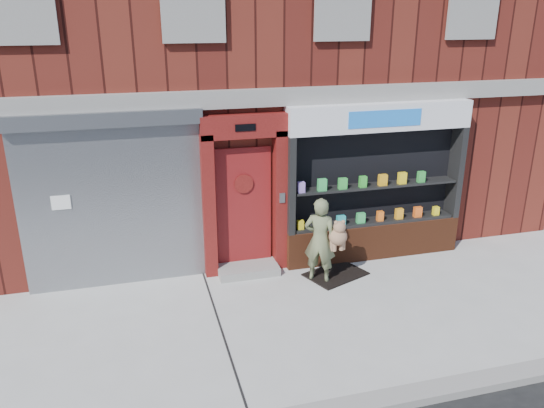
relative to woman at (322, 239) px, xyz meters
name	(u,v)px	position (x,y,z in m)	size (l,w,h in m)	color
ground	(318,315)	(-0.45, -1.10, -0.79)	(80.00, 80.00, 0.00)	#9E9E99
curb	(379,402)	(-0.45, -3.25, -0.73)	(60.00, 0.30, 0.12)	gray
building	(236,36)	(-0.45, 4.89, 3.21)	(12.00, 8.16, 8.00)	#4B1611
shutter_bay	(111,191)	(-3.45, 0.83, 0.93)	(3.10, 0.30, 3.04)	gray
red_door_bay	(245,195)	(-1.20, 0.76, 0.67)	(1.52, 0.58, 2.90)	#510F0D
pharmacy_bay	(375,189)	(1.30, 0.71, 0.59)	(3.50, 0.41, 3.00)	#5B2A15
woman	(322,239)	(0.00, 0.00, 0.00)	(0.79, 0.61, 1.55)	#626B46
doormat	(336,274)	(0.33, 0.12, -0.77)	(1.04, 0.73, 0.03)	black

